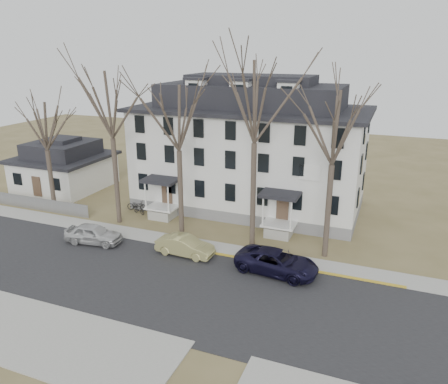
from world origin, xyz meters
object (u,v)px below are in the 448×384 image
at_px(tree_bungalow, 44,123).
at_px(car_silver, 93,234).
at_px(boarding_house, 250,150).
at_px(small_house, 64,167).
at_px(tree_mid_left, 178,114).
at_px(tree_mid_right, 335,123).
at_px(car_navy, 277,262).
at_px(tree_far_left, 110,100).
at_px(bicycle_left, 137,206).
at_px(tree_center, 255,96).
at_px(bicycle_right, 139,210).
at_px(car_tan, 185,246).

bearing_deg(tree_bungalow, car_silver, -29.58).
bearing_deg(boarding_house, tree_bungalow, -152.99).
distance_m(small_house, tree_mid_left, 19.53).
height_order(tree_mid_left, tree_mid_right, same).
bearing_deg(car_navy, tree_far_left, 82.56).
bearing_deg(tree_bungalow, bicycle_left, 22.68).
distance_m(small_house, tree_far_left, 15.00).
height_order(car_navy, bicycle_left, car_navy).
xyz_separation_m(tree_bungalow, bicycle_left, (6.94, 2.90, -7.62)).
bearing_deg(tree_center, car_navy, -51.83).
distance_m(tree_mid_left, bicycle_right, 10.87).
xyz_separation_m(tree_center, tree_mid_right, (5.50, 0.00, -1.48)).
height_order(boarding_house, car_navy, boarding_house).
bearing_deg(car_navy, car_tan, 95.73).
bearing_deg(small_house, car_navy, -20.94).
height_order(boarding_house, tree_mid_left, tree_mid_left).
bearing_deg(bicycle_right, tree_center, -82.06).
bearing_deg(tree_center, bicycle_left, 166.49).
relative_size(small_house, car_silver, 1.99).
bearing_deg(car_silver, small_house, 40.07).
bearing_deg(tree_far_left, car_silver, -80.78).
xyz_separation_m(tree_center, bicycle_left, (-12.06, 2.90, -10.59)).
height_order(boarding_house, tree_bungalow, boarding_house).
relative_size(tree_mid_left, tree_bungalow, 1.18).
distance_m(small_house, tree_center, 25.41).
height_order(small_house, tree_far_left, tree_far_left).
height_order(tree_far_left, tree_mid_right, tree_far_left).
bearing_deg(car_tan, bicycle_right, 54.24).
relative_size(tree_center, tree_bungalow, 1.36).
xyz_separation_m(tree_mid_left, car_silver, (-5.29, -4.38, -8.86)).
xyz_separation_m(tree_mid_left, tree_center, (6.00, 0.00, 1.48)).
xyz_separation_m(tree_bungalow, car_tan, (15.11, -3.62, -7.42)).
distance_m(car_tan, bicycle_left, 10.46).
bearing_deg(car_tan, car_navy, -88.89).
distance_m(car_silver, bicycle_left, 7.32).
bearing_deg(car_tan, tree_mid_right, -66.95).
height_order(tree_mid_left, tree_bungalow, tree_mid_left).
xyz_separation_m(tree_far_left, tree_mid_left, (6.00, 0.00, -0.74)).
bearing_deg(car_silver, bicycle_left, -1.78).
bearing_deg(car_tan, tree_far_left, 67.88).
height_order(tree_mid_right, bicycle_left, tree_mid_right).
xyz_separation_m(tree_mid_right, car_navy, (-2.57, -3.72, -8.84)).
xyz_separation_m(tree_center, bicycle_right, (-11.43, 2.21, -10.64)).
bearing_deg(small_house, tree_mid_right, -12.27).
height_order(tree_center, car_silver, tree_center).
bearing_deg(small_house, bicycle_right, -19.03).
bearing_deg(tree_far_left, bicycle_right, 75.44).
xyz_separation_m(car_silver, bicycle_left, (-0.77, 7.28, -0.25)).
height_order(tree_center, car_navy, tree_center).
bearing_deg(tree_mid_right, bicycle_left, 170.63).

